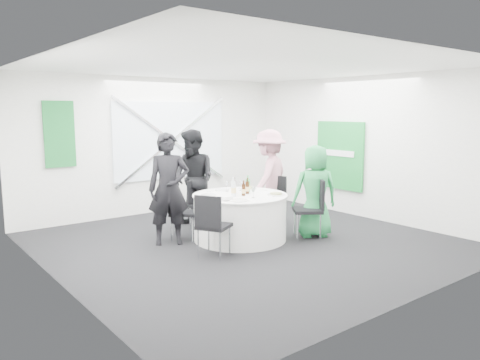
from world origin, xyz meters
TOP-DOWN VIEW (x-y plane):
  - floor at (0.00, 0.00)m, footprint 6.00×6.00m
  - ceiling at (0.00, 0.00)m, footprint 6.00×6.00m
  - wall_back at (0.00, 3.00)m, footprint 6.00×0.00m
  - wall_front at (0.00, -3.00)m, footprint 6.00×0.00m
  - wall_left at (-3.00, 0.00)m, footprint 0.00×6.00m
  - wall_right at (3.00, 0.00)m, footprint 0.00×6.00m
  - window_panel at (0.30, 2.96)m, footprint 2.60×0.03m
  - window_brace_a at (0.30, 2.92)m, footprint 2.63×0.05m
  - window_brace_b at (0.30, 2.92)m, footprint 2.63×0.05m
  - green_banner at (-2.00, 2.95)m, footprint 0.55×0.04m
  - green_sign at (2.94, 0.60)m, footprint 0.05×1.20m
  - banquet_table at (0.00, 0.20)m, footprint 1.56×1.56m
  - chair_back at (-0.12, 1.24)m, footprint 0.44×0.45m
  - chair_back_left at (-0.80, 0.85)m, footprint 0.59×0.59m
  - chair_back_right at (1.07, 0.57)m, footprint 0.54×0.53m
  - chair_front_right at (0.97, -0.52)m, footprint 0.64×0.64m
  - chair_front_left at (-0.94, -0.34)m, footprint 0.59×0.58m
  - person_man_back_left at (-1.04, 0.71)m, footprint 0.77×0.67m
  - person_man_back at (-0.18, 1.33)m, footprint 0.61×0.94m
  - person_woman_pink at (1.15, 0.77)m, footprint 1.27×0.99m
  - person_woman_green at (1.12, -0.42)m, footprint 0.91×0.80m
  - plate_back at (0.00, 0.70)m, footprint 0.24×0.24m
  - plate_back_left at (-0.46, 0.44)m, footprint 0.25×0.25m
  - plate_back_right at (0.44, 0.52)m, footprint 0.29×0.29m
  - plate_front_right at (0.43, -0.21)m, footprint 0.29×0.29m
  - plate_front_left at (-0.36, -0.22)m, footprint 0.29×0.29m
  - napkin at (-0.48, -0.08)m, footprint 0.20×0.16m
  - beer_bottle_a at (-0.07, 0.29)m, footprint 0.06×0.06m
  - beer_bottle_b at (-0.03, 0.32)m, footprint 0.06×0.06m
  - beer_bottle_c at (0.13, 0.17)m, footprint 0.06×0.06m
  - beer_bottle_d at (-0.03, 0.07)m, footprint 0.06×0.06m
  - green_water_bottle at (0.24, 0.29)m, footprint 0.08×0.08m
  - clear_water_bottle at (-0.20, 0.12)m, footprint 0.08×0.08m
  - wine_glass_a at (-0.02, -0.16)m, footprint 0.07×0.07m
  - wine_glass_b at (0.00, 0.57)m, footprint 0.07×0.07m
  - wine_glass_c at (0.32, 0.40)m, footprint 0.07×0.07m
  - wine_glass_d at (0.25, 0.51)m, footprint 0.07×0.07m
  - fork_a at (0.17, 0.75)m, footprint 0.15×0.02m
  - knife_a at (-0.22, 0.73)m, footprint 0.15×0.03m
  - fork_b at (0.57, 0.27)m, footprint 0.07×0.14m
  - knife_b at (0.38, 0.63)m, footprint 0.09×0.14m
  - fork_c at (-0.55, 0.02)m, footprint 0.10×0.13m
  - knife_c at (-0.28, -0.31)m, footprint 0.12×0.12m
  - fork_d at (0.30, -0.29)m, footprint 0.11×0.12m
  - knife_d at (0.53, -0.02)m, footprint 0.11×0.13m

SIDE VIEW (x-z plane):
  - floor at x=0.00m, z-range 0.00..0.00m
  - banquet_table at x=0.00m, z-range 0.00..0.76m
  - chair_back at x=-0.12m, z-range 0.07..0.95m
  - chair_back_left at x=-0.80m, z-range 0.08..1.00m
  - chair_back_right at x=1.07m, z-range 0.08..1.00m
  - chair_front_left at x=-0.94m, z-range 0.08..1.02m
  - chair_front_right at x=0.97m, z-range 0.09..1.10m
  - fork_a at x=0.17m, z-range 0.76..0.77m
  - knife_a at x=-0.22m, z-range 0.76..0.77m
  - fork_b at x=0.57m, z-range 0.76..0.77m
  - knife_b at x=0.38m, z-range 0.76..0.77m
  - fork_c at x=-0.55m, z-range 0.76..0.77m
  - knife_c at x=-0.28m, z-range 0.76..0.77m
  - fork_d at x=0.30m, z-range 0.76..0.77m
  - knife_d at x=0.53m, z-range 0.76..0.77m
  - plate_back at x=0.00m, z-range 0.76..0.77m
  - plate_back_left at x=-0.46m, z-range 0.76..0.77m
  - plate_front_left at x=-0.36m, z-range 0.76..0.77m
  - plate_front_right at x=0.43m, z-range 0.76..0.80m
  - plate_back_right at x=0.44m, z-range 0.76..0.80m
  - person_woman_green at x=1.12m, z-range 0.00..1.56m
  - napkin at x=-0.48m, z-range 0.78..0.82m
  - beer_bottle_d at x=-0.03m, z-range 0.73..0.98m
  - beer_bottle_a at x=-0.07m, z-range 0.73..0.99m
  - beer_bottle_c at x=0.13m, z-range 0.73..1.00m
  - beer_bottle_b at x=-0.03m, z-range 0.73..1.00m
  - green_water_bottle at x=0.24m, z-range 0.73..1.01m
  - clear_water_bottle at x=-0.20m, z-range 0.73..1.04m
  - wine_glass_a at x=-0.02m, z-range 0.80..0.97m
  - wine_glass_b at x=0.00m, z-range 0.80..0.97m
  - wine_glass_c at x=0.32m, z-range 0.80..0.97m
  - wine_glass_d at x=0.25m, z-range 0.80..0.97m
  - person_woman_pink at x=1.15m, z-range 0.00..1.78m
  - person_man_back_left at x=-1.04m, z-range 0.00..1.79m
  - person_man_back at x=-0.18m, z-range 0.00..1.79m
  - green_sign at x=2.94m, z-range 0.50..1.90m
  - wall_back at x=0.00m, z-range -1.60..4.40m
  - wall_front at x=0.00m, z-range -1.60..4.40m
  - wall_left at x=-3.00m, z-range -1.60..4.40m
  - wall_right at x=3.00m, z-range -1.60..4.40m
  - window_panel at x=0.30m, z-range 0.70..2.30m
  - window_brace_a at x=0.30m, z-range 0.58..2.42m
  - window_brace_b at x=0.30m, z-range 0.58..2.42m
  - green_banner at x=-2.00m, z-range 1.10..2.30m
  - ceiling at x=0.00m, z-range 2.80..2.80m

